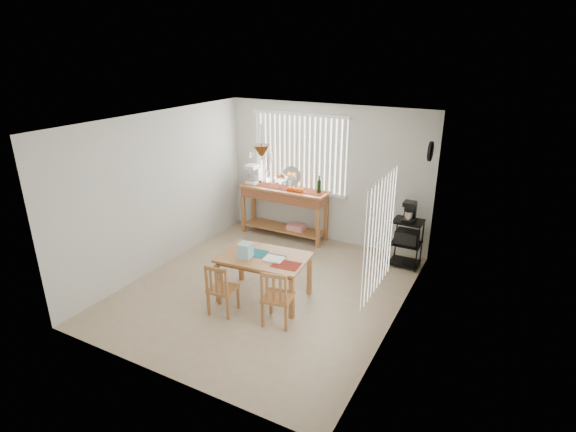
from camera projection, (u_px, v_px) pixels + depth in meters
The scene contains 10 objects.
ground at pixel (266, 289), 7.01m from camera, with size 4.00×4.50×0.01m, color tan.
room_shell at pixel (264, 185), 6.42m from camera, with size 4.20×4.70×2.70m.
sideboard at pixel (284, 201), 8.71m from camera, with size 1.76×0.49×0.99m.
sideboard_items at pixel (272, 179), 8.70m from camera, with size 1.67×0.42×0.76m.
wire_cart at pixel (407, 239), 7.59m from camera, with size 0.49×0.39×0.83m.
cart_items at pixel (410, 212), 7.42m from camera, with size 0.19×0.23×0.34m.
dining_table at pixel (264, 261), 6.56m from camera, with size 1.35×0.94×0.68m.
table_items at pixel (253, 253), 6.45m from camera, with size 1.01×0.44×0.22m.
chair_left at pixel (222, 289), 6.24m from camera, with size 0.40×0.40×0.78m.
chair_right at pixel (277, 298), 5.98m from camera, with size 0.45×0.45×0.83m.
Camera 1 is at (3.20, -5.26, 3.55)m, focal length 28.00 mm.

